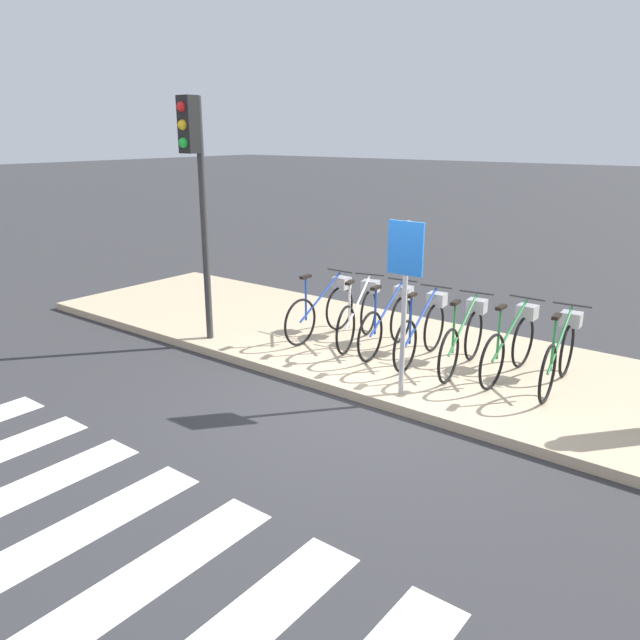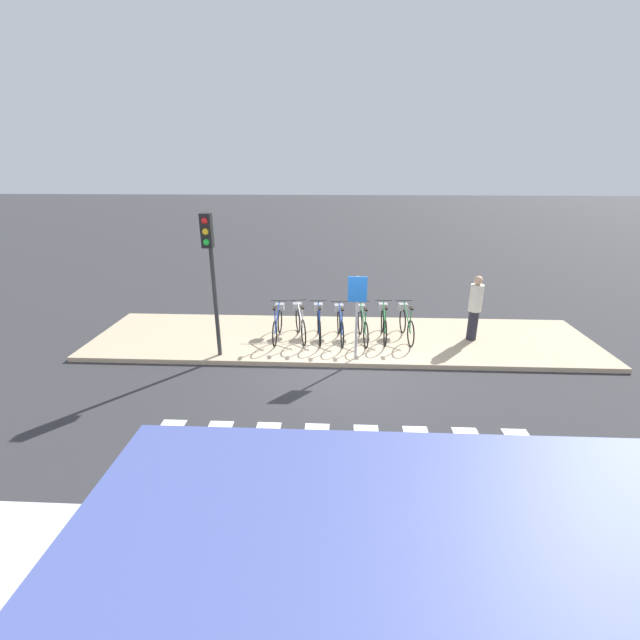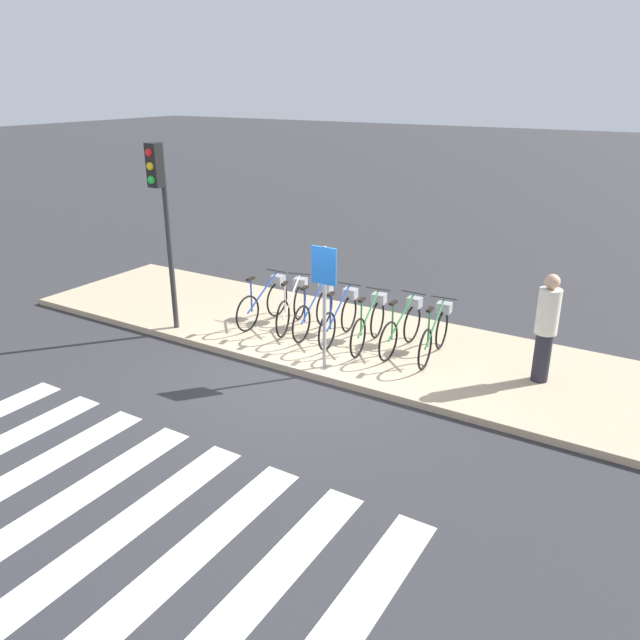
% 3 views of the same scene
% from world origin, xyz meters
% --- Properties ---
extents(ground_plane, '(120.00, 120.00, 0.00)m').
position_xyz_m(ground_plane, '(0.00, 0.00, 0.00)').
color(ground_plane, '#2D2D30').
extents(sidewalk, '(13.44, 3.29, 0.12)m').
position_xyz_m(sidewalk, '(0.00, 1.65, 0.06)').
color(sidewalk, tan).
rests_on(sidewalk, ground_plane).
extents(parked_bicycle_0, '(0.46, 1.66, 1.02)m').
position_xyz_m(parked_bicycle_0, '(-1.72, 1.49, 0.57)').
color(parked_bicycle_0, black).
rests_on(parked_bicycle_0, sidewalk).
extents(parked_bicycle_1, '(0.56, 1.62, 1.02)m').
position_xyz_m(parked_bicycle_1, '(-1.13, 1.58, 0.57)').
color(parked_bicycle_1, black).
rests_on(parked_bicycle_1, sidewalk).
extents(parked_bicycle_2, '(0.46, 1.65, 1.02)m').
position_xyz_m(parked_bicycle_2, '(-0.61, 1.56, 0.57)').
color(parked_bicycle_2, black).
rests_on(parked_bicycle_2, sidewalk).
extents(parked_bicycle_3, '(0.46, 1.65, 1.02)m').
position_xyz_m(parked_bicycle_3, '(-0.04, 1.50, 0.57)').
color(parked_bicycle_3, black).
rests_on(parked_bicycle_3, sidewalk).
extents(parked_bicycle_4, '(0.46, 1.65, 1.02)m').
position_xyz_m(parked_bicycle_4, '(0.55, 1.52, 0.57)').
color(parked_bicycle_4, black).
rests_on(parked_bicycle_4, sidewalk).
extents(parked_bicycle_5, '(0.46, 1.66, 1.02)m').
position_xyz_m(parked_bicycle_5, '(1.13, 1.66, 0.57)').
color(parked_bicycle_5, black).
rests_on(parked_bicycle_5, sidewalk).
extents(parked_bicycle_6, '(0.46, 1.65, 1.02)m').
position_xyz_m(parked_bicycle_6, '(1.73, 1.67, 0.57)').
color(parked_bicycle_6, black).
rests_on(parked_bicycle_6, sidewalk).
extents(pedestrian, '(0.34, 0.34, 1.75)m').
position_xyz_m(pedestrian, '(3.50, 1.66, 1.05)').
color(pedestrian, '#23232D').
rests_on(pedestrian, sidewalk).
extents(traffic_light, '(0.24, 0.40, 3.45)m').
position_xyz_m(traffic_light, '(-3.02, 0.24, 2.60)').
color(traffic_light, '#2D2D2D').
rests_on(traffic_light, sidewalk).
extents(sign_post, '(0.44, 0.07, 2.05)m').
position_xyz_m(sign_post, '(0.34, 0.29, 1.52)').
color(sign_post, '#99999E').
rests_on(sign_post, sidewalk).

